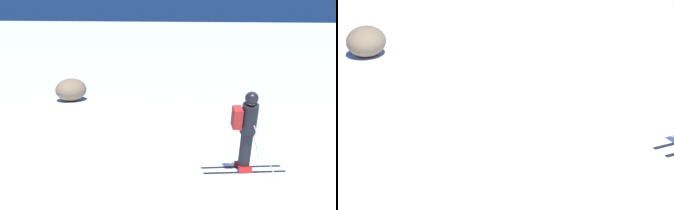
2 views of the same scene
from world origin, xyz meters
TOP-DOWN VIEW (x-y plane):
  - ground_plane at (0.00, 0.00)m, footprint 300.00×300.00m
  - exposed_boulder_1 at (4.95, 7.51)m, footprint 1.35×1.14m

SIDE VIEW (x-z plane):
  - ground_plane at x=0.00m, z-range 0.00..0.00m
  - exposed_boulder_1 at x=4.95m, z-range 0.00..0.88m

